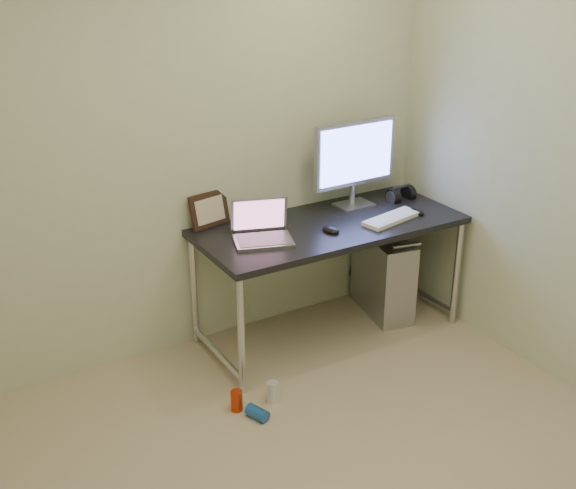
# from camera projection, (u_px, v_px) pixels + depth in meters

# --- Properties ---
(wall_back) EXTENTS (3.50, 0.02, 2.50)m
(wall_back) POSITION_uv_depth(u_px,v_px,m) (161.00, 150.00, 4.01)
(wall_back) COLOR beige
(wall_back) RESTS_ON ground
(desk) EXTENTS (1.63, 0.71, 0.75)m
(desk) POSITION_uv_depth(u_px,v_px,m) (330.00, 235.00, 4.37)
(desk) COLOR black
(desk) RESTS_ON ground
(tower_computer) EXTENTS (0.32, 0.55, 0.58)m
(tower_computer) POSITION_uv_depth(u_px,v_px,m) (383.00, 275.00, 4.79)
(tower_computer) COLOR #B2B1B7
(tower_computer) RESTS_ON ground
(cable_a) EXTENTS (0.01, 0.16, 0.69)m
(cable_a) POSITION_uv_depth(u_px,v_px,m) (355.00, 245.00, 4.92)
(cable_a) COLOR black
(cable_a) RESTS_ON ground
(cable_b) EXTENTS (0.02, 0.11, 0.71)m
(cable_b) POSITION_uv_depth(u_px,v_px,m) (367.00, 246.00, 4.95)
(cable_b) COLOR black
(cable_b) RESTS_ON ground
(can_red) EXTENTS (0.09, 0.09, 0.12)m
(can_red) POSITION_uv_depth(u_px,v_px,m) (237.00, 401.00, 3.85)
(can_red) COLOR #B5290A
(can_red) RESTS_ON ground
(can_white) EXTENTS (0.08, 0.08, 0.12)m
(can_white) POSITION_uv_depth(u_px,v_px,m) (273.00, 392.00, 3.92)
(can_white) COLOR silver
(can_white) RESTS_ON ground
(can_blue) EXTENTS (0.11, 0.14, 0.07)m
(can_blue) POSITION_uv_depth(u_px,v_px,m) (257.00, 413.00, 3.80)
(can_blue) COLOR #1D52A2
(can_blue) RESTS_ON ground
(laptop) EXTENTS (0.39, 0.36, 0.23)m
(laptop) POSITION_uv_depth(u_px,v_px,m) (262.00, 230.00, 4.10)
(laptop) COLOR #A1A0A6
(laptop) RESTS_ON desk
(monitor) EXTENTS (0.59, 0.18, 0.55)m
(monitor) POSITION_uv_depth(u_px,v_px,m) (355.00, 157.00, 4.49)
(monitor) COLOR #A1A0A6
(monitor) RESTS_ON desk
(keyboard) EXTENTS (0.43, 0.22, 0.02)m
(keyboard) POSITION_uv_depth(u_px,v_px,m) (392.00, 218.00, 4.38)
(keyboard) COLOR white
(keyboard) RESTS_ON desk
(mouse_right) EXTENTS (0.10, 0.13, 0.04)m
(mouse_right) POSITION_uv_depth(u_px,v_px,m) (416.00, 210.00, 4.49)
(mouse_right) COLOR black
(mouse_right) RESTS_ON desk
(mouse_left) EXTENTS (0.10, 0.13, 0.04)m
(mouse_left) POSITION_uv_depth(u_px,v_px,m) (331.00, 229.00, 4.21)
(mouse_left) COLOR black
(mouse_left) RESTS_ON desk
(headphones) EXTENTS (0.18, 0.11, 0.12)m
(headphones) POSITION_uv_depth(u_px,v_px,m) (401.00, 195.00, 4.72)
(headphones) COLOR black
(headphones) RESTS_ON desk
(picture_frame) EXTENTS (0.27, 0.13, 0.21)m
(picture_frame) POSITION_uv_depth(u_px,v_px,m) (209.00, 210.00, 4.26)
(picture_frame) COLOR black
(picture_frame) RESTS_ON desk
(webcam) EXTENTS (0.04, 0.03, 0.12)m
(webcam) POSITION_uv_depth(u_px,v_px,m) (254.00, 207.00, 4.34)
(webcam) COLOR silver
(webcam) RESTS_ON desk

